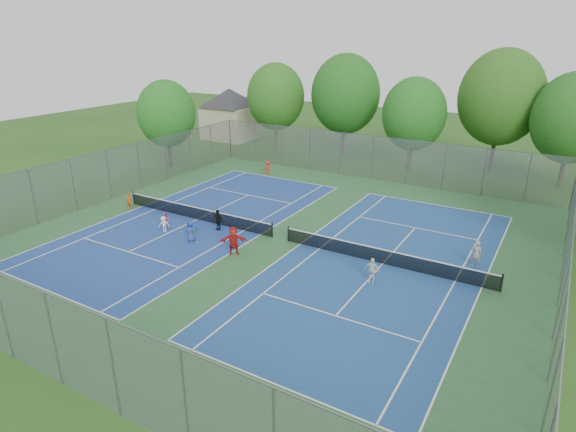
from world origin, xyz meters
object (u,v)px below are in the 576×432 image
at_px(ball_crate, 194,228).
at_px(instructor, 476,254).
at_px(net_right, 383,257).
at_px(ball_hopper, 192,232).
at_px(net_left, 197,214).

bearing_deg(ball_crate, instructor, 12.60).
bearing_deg(net_right, ball_crate, -173.19).
bearing_deg(ball_crate, net_right, 6.81).
distance_m(net_right, ball_crate, 13.02).
bearing_deg(instructor, ball_hopper, 12.93).
bearing_deg(instructor, net_right, 24.30).
distance_m(ball_hopper, instructor, 17.69).
distance_m(net_right, instructor, 5.24).
height_order(net_left, ball_crate, net_left).
bearing_deg(net_left, ball_hopper, -55.85).
bearing_deg(net_left, net_right, 0.00).
relative_size(net_left, ball_crate, 38.62).
bearing_deg(ball_hopper, net_right, 11.07).
distance_m(net_left, ball_hopper, 2.93).
xyz_separation_m(ball_crate, instructor, (17.59, 3.93, 0.65)).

